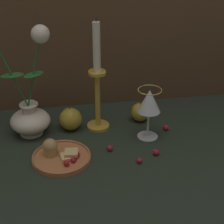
{
  "coord_description": "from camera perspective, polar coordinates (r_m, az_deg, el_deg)",
  "views": [
    {
      "loc": [
        -0.1,
        -0.99,
        0.65
      ],
      "look_at": [
        0.06,
        0.01,
        0.1
      ],
      "focal_mm": 60.0,
      "sensor_mm": 36.0,
      "label": 1
    }
  ],
  "objects": [
    {
      "name": "vase",
      "position": [
        1.21,
        -12.6,
        0.86
      ],
      "size": [
        0.19,
        0.13,
        0.36
      ],
      "color": "silver",
      "rests_on": "ground_plane"
    },
    {
      "name": "wine_glass",
      "position": [
        1.16,
        5.69,
        1.42
      ],
      "size": [
        0.07,
        0.07,
        0.17
      ],
      "color": "silver",
      "rests_on": "ground_plane"
    },
    {
      "name": "berry_by_glass_stem",
      "position": [
        1.13,
        6.73,
        -6.11
      ],
      "size": [
        0.02,
        0.02,
        0.02
      ],
      "primitive_type": "sphere",
      "color": "#AD192D",
      "rests_on": "ground_plane"
    },
    {
      "name": "plate_with_pastries",
      "position": [
        1.11,
        -7.95,
        -6.57
      ],
      "size": [
        0.17,
        0.17,
        0.06
      ],
      "color": "#B77042",
      "rests_on": "ground_plane"
    },
    {
      "name": "apple_near_glass",
      "position": [
        1.29,
        4.32,
        -0.01
      ],
      "size": [
        0.06,
        0.06,
        0.08
      ],
      "color": "#B2932D",
      "rests_on": "ground_plane"
    },
    {
      "name": "berry_under_candlestick",
      "position": [
        1.09,
        4.18,
        -7.4
      ],
      "size": [
        0.02,
        0.02,
        0.02
      ],
      "primitive_type": "sphere",
      "color": "#AD192D",
      "rests_on": "ground_plane"
    },
    {
      "name": "apple_beside_vase",
      "position": [
        1.24,
        -6.34,
        -1.06
      ],
      "size": [
        0.08,
        0.08,
        0.09
      ],
      "color": "#B2932D",
      "rests_on": "ground_plane"
    },
    {
      "name": "berry_front_center",
      "position": [
        1.26,
        8.24,
        -2.39
      ],
      "size": [
        0.02,
        0.02,
        0.02
      ],
      "primitive_type": "sphere",
      "color": "#AD192D",
      "rests_on": "ground_plane"
    },
    {
      "name": "ground_plane",
      "position": [
        1.19,
        -2.69,
        -4.61
      ],
      "size": [
        2.4,
        2.4,
        0.0
      ],
      "primitive_type": "plane",
      "color": "#232D23",
      "rests_on": "ground"
    },
    {
      "name": "berry_near_plate",
      "position": [
        1.14,
        -0.34,
        -5.54
      ],
      "size": [
        0.02,
        0.02,
        0.02
      ],
      "primitive_type": "sphere",
      "color": "#AD192D",
      "rests_on": "ground_plane"
    },
    {
      "name": "candlestick",
      "position": [
        1.19,
        -2.25,
        4.23
      ],
      "size": [
        0.07,
        0.07,
        0.37
      ],
      "color": "gold",
      "rests_on": "ground_plane"
    }
  ]
}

